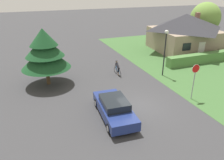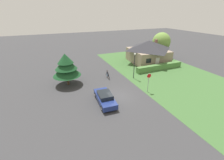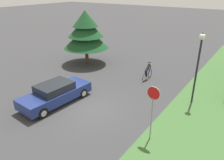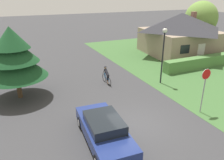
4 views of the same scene
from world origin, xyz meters
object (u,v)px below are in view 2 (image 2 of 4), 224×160
cottage_house (148,51)px  street_lamp (135,61)px  sedan_left_lane (105,98)px  stop_sign (149,79)px  deciduous_tree_right (161,42)px  conifer_tall_near (66,66)px  cyclist (108,75)px

cottage_house → street_lamp: size_ratio=1.92×
sedan_left_lane → stop_sign: bearing=-84.7°
cottage_house → deciduous_tree_right: (5.26, 2.19, 1.26)m
street_lamp → conifer_tall_near: (-10.83, 2.01, -0.15)m
cottage_house → conifer_tall_near: conifer_tall_near is taller
sedan_left_lane → deciduous_tree_right: deciduous_tree_right is taller
cottage_house → sedan_left_lane: (-15.05, -12.18, -1.84)m
sedan_left_lane → stop_sign: 6.78m
conifer_tall_near → stop_sign: bearing=-34.5°
sedan_left_lane → conifer_tall_near: bearing=30.1°
conifer_tall_near → deciduous_tree_right: size_ratio=0.83×
stop_sign → conifer_tall_near: 12.44m
cottage_house → stop_sign: 14.66m
sedan_left_lane → deciduous_tree_right: 25.07m
stop_sign → conifer_tall_near: size_ratio=0.57×
cottage_house → conifer_tall_near: bearing=-160.7°
cottage_house → stop_sign: bearing=-120.7°
sedan_left_lane → stop_sign: (6.65, 0.18, 1.33)m
sedan_left_lane → street_lamp: bearing=-50.7°
stop_sign → street_lamp: bearing=-94.7°
cottage_house → cyclist: cottage_house is taller
cottage_house → street_lamp: 10.49m
cyclist → deciduous_tree_right: 18.98m
cottage_house → conifer_tall_near: size_ratio=1.75×
stop_sign → street_lamp: size_ratio=0.63×
street_lamp → stop_sign: bearing=-97.0°
cottage_house → stop_sign: cottage_house is taller
cottage_house → sedan_left_lane: bearing=-136.7°
stop_sign → street_lamp: 5.19m
cottage_house → deciduous_tree_right: 5.84m
cyclist → deciduous_tree_right: bearing=-67.3°
street_lamp → deciduous_tree_right: size_ratio=0.76×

